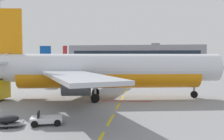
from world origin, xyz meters
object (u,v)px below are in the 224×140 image
airliner_mid_left (77,61)px  apron_light_mast_near (0,28)px  airliner_far_center (79,66)px  airliner_foreground (106,70)px  baggage_train (8,120)px

airliner_mid_left → apron_light_mast_near: apron_light_mast_near is taller
airliner_far_center → apron_light_mast_near: bearing=-154.5°
airliner_foreground → airliner_mid_left: size_ratio=1.19×
airliner_foreground → airliner_mid_left: bearing=108.3°
airliner_mid_left → baggage_train: size_ratio=3.40×
airliner_far_center → baggage_train: size_ratio=3.09×
airliner_far_center → airliner_foreground: bearing=-69.7°
airliner_foreground → airliner_far_center: 43.84m
airliner_foreground → apron_light_mast_near: bearing=138.4°
airliner_mid_left → baggage_train: bearing=-77.4°
airliner_far_center → airliner_mid_left: bearing=106.4°
airliner_foreground → airliner_mid_left: airliner_foreground is taller
airliner_foreground → baggage_train: size_ratio=4.03×
baggage_train → airliner_mid_left: bearing=102.6°
airliner_far_center → baggage_train: bearing=-80.4°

